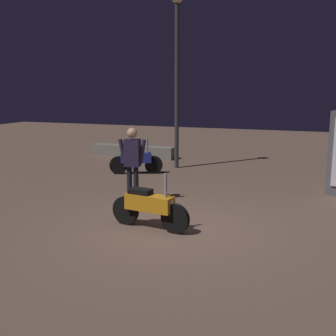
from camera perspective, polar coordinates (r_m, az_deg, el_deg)
The scene contains 6 objects.
ground_plane at distance 8.06m, azimuth 1.51°, elevation -8.31°, with size 40.00×40.00×0.00m, color brown.
motorcycle_orange_foreground at distance 7.97m, azimuth -2.57°, elevation -5.24°, with size 1.66×0.43×1.11m.
motorcycle_blue_parked_left at distance 13.06m, azimuth -4.40°, elevation 1.09°, with size 1.56×0.76×1.11m.
person_rider_beside at distance 9.75m, azimuth -4.88°, elevation 1.40°, with size 0.67×0.29×1.75m.
streetlamp_near at distance 13.89m, azimuth 1.23°, elevation 14.44°, with size 0.36×0.36×5.62m.
planter_wall_low at distance 16.31m, azimuth -4.82°, elevation 2.29°, with size 3.36×0.50×0.45m.
Camera 1 is at (2.48, -7.20, 2.65)m, focal length 44.68 mm.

